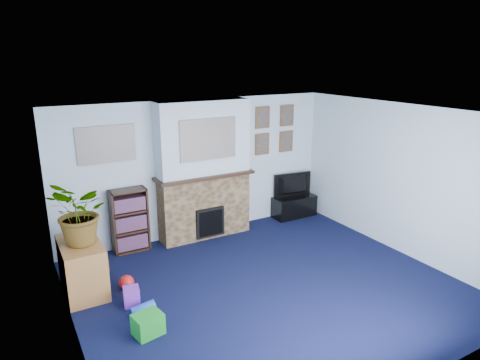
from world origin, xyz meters
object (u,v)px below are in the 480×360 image
tv_stand (294,205)px  bookshelf (130,222)px  sideboard (82,268)px  television (294,185)px

tv_stand → bookshelf: (-3.27, 0.08, 0.28)m
tv_stand → bookshelf: size_ratio=0.83×
sideboard → bookshelf: bearing=46.2°
television → tv_stand: bearing=97.6°
tv_stand → television: bearing=90.0°
television → sideboard: (-4.19, -0.91, -0.29)m
television → bookshelf: size_ratio=0.76×
tv_stand → bookshelf: 3.28m
tv_stand → sideboard: size_ratio=0.95×
tv_stand → bookshelf: bearing=178.7°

